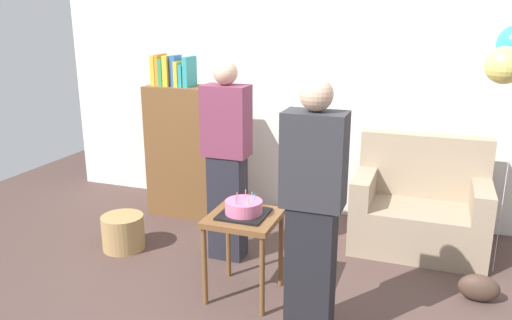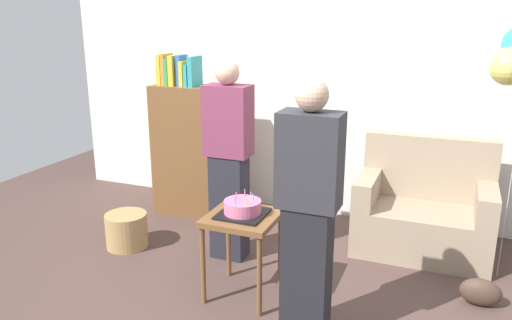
% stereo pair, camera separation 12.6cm
% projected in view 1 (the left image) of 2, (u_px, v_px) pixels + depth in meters
% --- Properties ---
extents(ground_plane, '(8.00, 8.00, 0.00)m').
position_uv_depth(ground_plane, '(267.00, 318.00, 3.38)').
color(ground_plane, '#4C3833').
extents(wall_back, '(6.00, 0.10, 2.70)m').
position_uv_depth(wall_back, '(336.00, 80.00, 4.86)').
color(wall_back, silver).
rests_on(wall_back, ground_plane).
extents(couch, '(1.10, 0.70, 0.96)m').
position_uv_depth(couch, '(419.00, 210.00, 4.35)').
color(couch, gray).
rests_on(couch, ground_plane).
extents(bookshelf, '(0.80, 0.36, 1.60)m').
position_uv_depth(bookshelf, '(188.00, 148.00, 5.00)').
color(bookshelf, brown).
rests_on(bookshelf, ground_plane).
extents(side_table, '(0.48, 0.48, 0.62)m').
position_uv_depth(side_table, '(244.00, 228.00, 3.53)').
color(side_table, brown).
rests_on(side_table, ground_plane).
extents(birthday_cake, '(0.32, 0.32, 0.16)m').
position_uv_depth(birthday_cake, '(244.00, 208.00, 3.49)').
color(birthday_cake, black).
rests_on(birthday_cake, side_table).
extents(person_blowing_candles, '(0.36, 0.22, 1.63)m').
position_uv_depth(person_blowing_candles, '(227.00, 161.00, 4.03)').
color(person_blowing_candles, '#23232D').
rests_on(person_blowing_candles, ground_plane).
extents(person_holding_cake, '(0.36, 0.22, 1.63)m').
position_uv_depth(person_holding_cake, '(312.00, 213.00, 2.97)').
color(person_holding_cake, black).
rests_on(person_holding_cake, ground_plane).
extents(wicker_basket, '(0.36, 0.36, 0.30)m').
position_uv_depth(wicker_basket, '(123.00, 232.00, 4.36)').
color(wicker_basket, '#A88451').
rests_on(wicker_basket, ground_plane).
extents(handbag, '(0.28, 0.14, 0.20)m').
position_uv_depth(handbag, '(479.00, 288.00, 3.56)').
color(handbag, '#473328').
rests_on(handbag, ground_plane).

